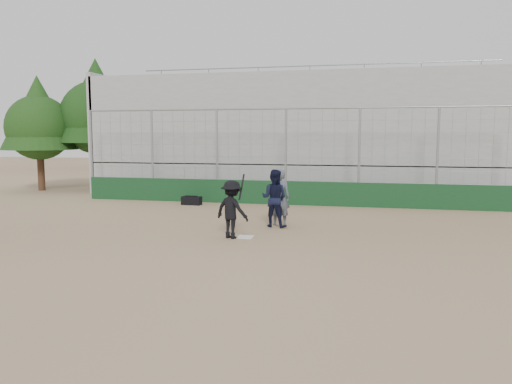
% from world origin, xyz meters
% --- Properties ---
extents(ground, '(90.00, 90.00, 0.00)m').
position_xyz_m(ground, '(0.00, 0.00, 0.00)').
color(ground, brown).
rests_on(ground, ground).
extents(home_plate, '(0.44, 0.44, 0.02)m').
position_xyz_m(home_plate, '(0.00, 0.00, 0.01)').
color(home_plate, white).
rests_on(home_plate, ground).
extents(backstop, '(18.10, 0.25, 4.04)m').
position_xyz_m(backstop, '(0.00, 7.00, 0.96)').
color(backstop, '#103419').
rests_on(backstop, ground).
extents(bleachers, '(20.25, 6.70, 6.98)m').
position_xyz_m(bleachers, '(0.00, 11.95, 2.92)').
color(bleachers, gray).
rests_on(bleachers, ground).
extents(tree_left, '(4.48, 4.48, 7.00)m').
position_xyz_m(tree_left, '(-11.00, 11.00, 4.39)').
color(tree_left, '#392715').
rests_on(tree_left, ground).
extents(tree_right, '(3.84, 3.84, 6.00)m').
position_xyz_m(tree_right, '(-13.50, 9.50, 3.76)').
color(tree_right, '#372014').
rests_on(tree_right, ground).
extents(batter_at_plate, '(1.22, 0.98, 1.81)m').
position_xyz_m(batter_at_plate, '(-0.34, -0.18, 0.82)').
color(batter_at_plate, black).
rests_on(batter_at_plate, ground).
extents(catcher_crouched, '(1.05, 0.92, 1.23)m').
position_xyz_m(catcher_crouched, '(0.51, 1.77, 0.62)').
color(catcher_crouched, black).
rests_on(catcher_crouched, ground).
extents(umpire, '(0.75, 0.57, 1.64)m').
position_xyz_m(umpire, '(0.62, 2.10, 0.82)').
color(umpire, '#4D5561').
rests_on(umpire, ground).
extents(equipment_bag, '(0.84, 0.40, 0.39)m').
position_xyz_m(equipment_bag, '(-3.83, 6.03, 0.18)').
color(equipment_bag, black).
rests_on(equipment_bag, ground).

